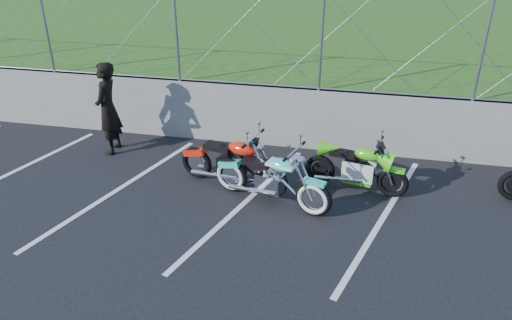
% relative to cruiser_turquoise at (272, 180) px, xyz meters
% --- Properties ---
extents(ground, '(90.00, 90.00, 0.00)m').
position_rel_cruiser_turquoise_xyz_m(ground, '(-0.47, -1.09, -0.46)').
color(ground, black).
rests_on(ground, ground).
extents(retaining_wall, '(30.00, 0.22, 1.30)m').
position_rel_cruiser_turquoise_xyz_m(retaining_wall, '(-0.47, 2.41, 0.19)').
color(retaining_wall, slate).
rests_on(retaining_wall, ground).
extents(grass_field, '(30.00, 20.00, 1.30)m').
position_rel_cruiser_turquoise_xyz_m(grass_field, '(-0.47, 12.41, 0.19)').
color(grass_field, '#264E15').
rests_on(grass_field, ground).
extents(chain_link_fence, '(28.00, 0.03, 2.00)m').
position_rel_cruiser_turquoise_xyz_m(chain_link_fence, '(-0.47, 2.41, 1.84)').
color(chain_link_fence, gray).
rests_on(chain_link_fence, retaining_wall).
extents(parking_lines, '(18.29, 4.31, 0.01)m').
position_rel_cruiser_turquoise_xyz_m(parking_lines, '(0.73, -0.09, -0.45)').
color(parking_lines, silver).
rests_on(parking_lines, ground).
extents(cruiser_turquoise, '(2.22, 0.89, 1.14)m').
position_rel_cruiser_turquoise_xyz_m(cruiser_turquoise, '(0.00, 0.00, 0.00)').
color(cruiser_turquoise, black).
rests_on(cruiser_turquoise, ground).
extents(naked_orange, '(2.17, 0.82, 1.10)m').
position_rel_cruiser_turquoise_xyz_m(naked_orange, '(-0.79, 0.40, 0.02)').
color(naked_orange, black).
rests_on(naked_orange, ground).
extents(sportbike_green, '(1.90, 0.68, 0.99)m').
position_rel_cruiser_turquoise_xyz_m(sportbike_green, '(1.44, 0.77, -0.03)').
color(sportbike_green, black).
rests_on(sportbike_green, ground).
extents(person_standing, '(0.54, 0.75, 1.95)m').
position_rel_cruiser_turquoise_xyz_m(person_standing, '(-3.69, 1.35, 0.52)').
color(person_standing, black).
rests_on(person_standing, ground).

